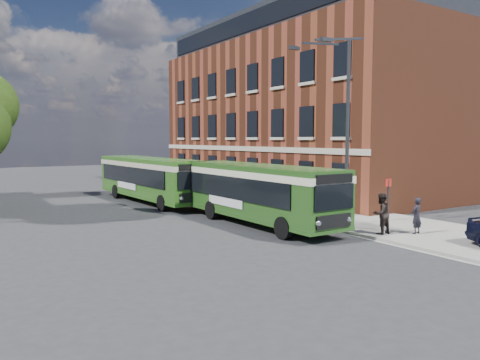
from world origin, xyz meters
TOP-DOWN VIEW (x-y plane):
  - ground at (0.00, 0.00)m, footprint 120.00×120.00m
  - pavement at (7.00, 8.00)m, footprint 6.00×48.00m
  - kerb_line at (3.95, 8.00)m, footprint 0.12×48.00m
  - brick_office at (14.00, 12.00)m, footprint 12.10×26.00m
  - street_lamp at (4.84, -2.00)m, footprint 2.96×2.38m
  - bus_stop_sign at (5.60, -4.20)m, footprint 0.35×0.08m
  - bus_front at (2.00, 1.01)m, footprint 2.75×11.02m
  - bus_rear at (0.62, 11.91)m, footprint 3.10×12.54m
  - pedestrian_a at (6.11, -5.35)m, footprint 0.64×0.47m
  - pedestrian_b at (4.76, -4.54)m, footprint 0.89×0.70m

SIDE VIEW (x-z plane):
  - ground at x=0.00m, z-range 0.00..0.00m
  - kerb_line at x=3.95m, z-range 0.00..0.01m
  - pavement at x=7.00m, z-range 0.00..0.15m
  - pedestrian_a at x=6.11m, z-range 0.15..1.75m
  - pedestrian_b at x=4.76m, z-range 0.15..1.96m
  - bus_stop_sign at x=5.60m, z-range 0.25..2.77m
  - bus_front at x=2.00m, z-range 0.32..3.34m
  - bus_rear at x=0.62m, z-range 0.32..3.34m
  - street_lamp at x=4.84m, z-range 0.29..9.29m
  - brick_office at x=14.00m, z-range -0.13..14.07m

